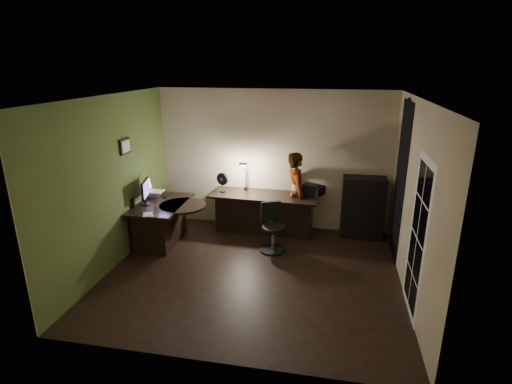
% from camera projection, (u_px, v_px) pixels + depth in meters
% --- Properties ---
extents(floor, '(4.50, 4.00, 0.01)m').
position_uv_depth(floor, '(253.00, 273.00, 6.27)').
color(floor, black).
rests_on(floor, ground).
extents(ceiling, '(4.50, 4.00, 0.01)m').
position_uv_depth(ceiling, '(252.00, 97.00, 5.43)').
color(ceiling, silver).
rests_on(ceiling, floor).
extents(wall_back, '(4.50, 0.01, 2.70)m').
position_uv_depth(wall_back, '(273.00, 160.00, 7.72)').
color(wall_back, tan).
rests_on(wall_back, floor).
extents(wall_front, '(4.50, 0.01, 2.70)m').
position_uv_depth(wall_front, '(213.00, 253.00, 3.98)').
color(wall_front, tan).
rests_on(wall_front, floor).
extents(wall_left, '(0.01, 4.00, 2.70)m').
position_uv_depth(wall_left, '(112.00, 183.00, 6.26)').
color(wall_left, tan).
rests_on(wall_left, floor).
extents(wall_right, '(0.01, 4.00, 2.70)m').
position_uv_depth(wall_right, '(414.00, 201.00, 5.45)').
color(wall_right, tan).
rests_on(wall_right, floor).
extents(green_wall_overlay, '(0.00, 4.00, 2.70)m').
position_uv_depth(green_wall_overlay, '(113.00, 183.00, 6.26)').
color(green_wall_overlay, '#4A5E28').
rests_on(green_wall_overlay, floor).
extents(arched_doorway, '(0.01, 0.90, 2.60)m').
position_uv_depth(arched_doorway, '(400.00, 181.00, 6.54)').
color(arched_doorway, black).
rests_on(arched_doorway, floor).
extents(french_door, '(0.02, 0.92, 2.10)m').
position_uv_depth(french_door, '(417.00, 238.00, 5.03)').
color(french_door, white).
rests_on(french_door, floor).
extents(framed_picture, '(0.04, 0.30, 0.25)m').
position_uv_depth(framed_picture, '(125.00, 146.00, 6.52)').
color(framed_picture, black).
rests_on(framed_picture, wall_left).
extents(desk_left, '(0.84, 1.34, 0.77)m').
position_uv_depth(desk_left, '(162.00, 223.00, 7.23)').
color(desk_left, black).
rests_on(desk_left, floor).
extents(desk_right, '(2.07, 0.81, 0.77)m').
position_uv_depth(desk_right, '(264.00, 213.00, 7.69)').
color(desk_right, black).
rests_on(desk_right, floor).
extents(cabinet, '(0.78, 0.40, 1.16)m').
position_uv_depth(cabinet, '(363.00, 207.00, 7.44)').
color(cabinet, black).
rests_on(cabinet, floor).
extents(laptop_stand, '(0.25, 0.21, 0.10)m').
position_uv_depth(laptop_stand, '(154.00, 194.00, 7.42)').
color(laptop_stand, silver).
rests_on(laptop_stand, desk_left).
extents(laptop, '(0.34, 0.32, 0.23)m').
position_uv_depth(laptop, '(155.00, 186.00, 7.36)').
color(laptop, silver).
rests_on(laptop, laptop_stand).
extents(monitor, '(0.21, 0.49, 0.32)m').
position_uv_depth(monitor, '(145.00, 195.00, 7.01)').
color(monitor, black).
rests_on(monitor, desk_left).
extents(mouse, '(0.07, 0.10, 0.03)m').
position_uv_depth(mouse, '(151.00, 216.00, 6.44)').
color(mouse, silver).
rests_on(mouse, desk_left).
extents(phone, '(0.12, 0.16, 0.01)m').
position_uv_depth(phone, '(164.00, 196.00, 7.43)').
color(phone, black).
rests_on(phone, desk_left).
extents(pen, '(0.09, 0.13, 0.01)m').
position_uv_depth(pen, '(156.00, 207.00, 6.88)').
color(pen, black).
rests_on(pen, desk_left).
extents(speaker, '(0.07, 0.07, 0.17)m').
position_uv_depth(speaker, '(133.00, 203.00, 6.85)').
color(speaker, black).
rests_on(speaker, desk_left).
extents(notepad, '(0.21, 0.24, 0.01)m').
position_uv_depth(notepad, '(148.00, 215.00, 6.55)').
color(notepad, silver).
rests_on(notepad, desk_left).
extents(desk_fan, '(0.28, 0.22, 0.38)m').
position_uv_depth(desk_fan, '(223.00, 182.00, 7.68)').
color(desk_fan, black).
rests_on(desk_fan, desk_right).
extents(headphones, '(0.19, 0.12, 0.08)m').
position_uv_depth(headphones, '(295.00, 195.00, 7.40)').
color(headphones, '#275E97').
rests_on(headphones, desk_right).
extents(printer, '(0.51, 0.46, 0.18)m').
position_uv_depth(printer, '(312.00, 190.00, 7.55)').
color(printer, black).
rests_on(printer, desk_right).
extents(desk_lamp, '(0.21, 0.31, 0.63)m').
position_uv_depth(desk_lamp, '(246.00, 174.00, 7.73)').
color(desk_lamp, black).
rests_on(desk_lamp, desk_right).
extents(office_chair, '(0.62, 0.62, 0.85)m').
position_uv_depth(office_chair, '(273.00, 228.00, 6.90)').
color(office_chair, black).
rests_on(office_chair, floor).
extents(person, '(0.55, 0.66, 1.59)m').
position_uv_depth(person, '(296.00, 194.00, 7.54)').
color(person, '#D8A88C').
rests_on(person, floor).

